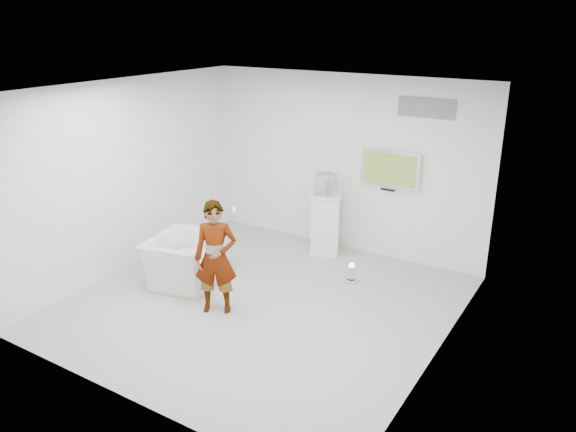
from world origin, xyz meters
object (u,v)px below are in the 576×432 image
at_px(tv, 390,168).
at_px(armchair, 185,260).
at_px(floor_uplight, 351,273).
at_px(person, 216,258).
at_px(pedestal, 325,223).

bearing_deg(tv, armchair, -132.15).
xyz_separation_m(tv, floor_uplight, (-0.06, -1.18, -1.40)).
xyz_separation_m(person, pedestal, (0.29, 2.59, -0.26)).
height_order(tv, armchair, tv).
relative_size(person, pedestal, 1.50).
xyz_separation_m(tv, armchair, (-2.24, -2.48, -1.19)).
height_order(armchair, pedestal, pedestal).
relative_size(person, armchair, 1.42).
relative_size(tv, armchair, 0.90).
bearing_deg(tv, floor_uplight, -92.98).
height_order(pedestal, floor_uplight, pedestal).
height_order(person, pedestal, person).
bearing_deg(armchair, pedestal, -41.72).
relative_size(person, floor_uplight, 5.16).
relative_size(tv, pedestal, 0.95).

